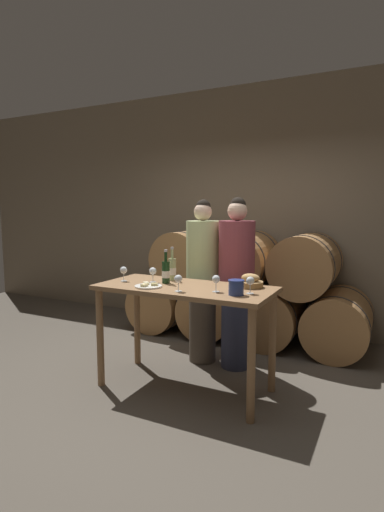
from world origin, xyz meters
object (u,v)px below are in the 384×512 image
at_px(person_right, 236,283).
at_px(wine_glass_right, 216,280).
at_px(person_left, 203,280).
at_px(wine_glass_center, 178,280).
at_px(bread_basket, 250,282).
at_px(wine_bottle_red, 166,272).
at_px(wine_glass_far_left, 124,271).
at_px(cheese_plate, 148,286).
at_px(wine_glass_left, 153,272).
at_px(blue_crock, 236,287).
at_px(wine_bottle_white, 172,269).
at_px(tasting_table, 185,302).
at_px(wine_glass_far_right, 250,281).

relative_size(person_right, wine_glass_right, 12.39).
height_order(person_left, wine_glass_center, person_left).
relative_size(bread_basket, wine_glass_right, 1.57).
relative_size(wine_bottle_red, bread_basket, 1.42).
bearing_deg(wine_glass_far_left, wine_glass_right, -2.95).
height_order(person_right, cheese_plate, person_right).
xyz_separation_m(wine_glass_left, wine_glass_right, (0.68, -0.13, 0.00)).
bearing_deg(wine_glass_far_left, blue_crock, -4.29).
distance_m(wine_bottle_white, blue_crock, 0.83).
height_order(tasting_table, wine_bottle_red, wine_bottle_red).
bearing_deg(cheese_plate, person_right, 59.82).
height_order(wine_bottle_red, wine_glass_right, wine_bottle_red).
bearing_deg(wine_bottle_white, blue_crock, -23.52).
relative_size(bread_basket, wine_glass_center, 1.57).
relative_size(cheese_plate, wine_glass_far_left, 1.71).
xyz_separation_m(tasting_table, wine_bottle_white, (-0.24, 0.20, 0.25)).
xyz_separation_m(wine_glass_far_left, wine_glass_right, (0.96, -0.05, 0.00)).
bearing_deg(wine_bottle_white, wine_glass_center, -54.96).
bearing_deg(person_right, wine_bottle_red, -125.59).
distance_m(blue_crock, wine_glass_center, 0.48).
xyz_separation_m(wine_glass_left, wine_glass_center, (0.40, -0.25, 0.00)).
relative_size(cheese_plate, wine_glass_far_right, 1.71).
xyz_separation_m(cheese_plate, wine_glass_far_left, (-0.36, 0.13, 0.09)).
height_order(blue_crock, wine_glass_far_left, wine_glass_far_left).
xyz_separation_m(tasting_table, blue_crock, (0.53, -0.13, 0.20)).
xyz_separation_m(person_left, wine_glass_far_right, (0.75, -0.71, 0.17)).
relative_size(wine_bottle_red, wine_glass_center, 2.22).
bearing_deg(bread_basket, wine_glass_center, -137.49).
xyz_separation_m(person_left, wine_glass_left, (-0.20, -0.64, 0.17)).
relative_size(person_left, wine_glass_center, 12.25).
xyz_separation_m(wine_bottle_white, wine_glass_far_right, (0.85, -0.24, -0.01)).
relative_size(wine_bottle_white, bread_basket, 1.46).
xyz_separation_m(blue_crock, wine_glass_right, (-0.19, 0.04, 0.03)).
distance_m(person_left, wine_glass_left, 0.69).
height_order(bread_basket, wine_glass_right, wine_glass_right).
distance_m(wine_bottle_red, wine_glass_right, 0.57).
height_order(tasting_table, wine_bottle_white, wine_bottle_white).
bearing_deg(blue_crock, cheese_plate, -176.63).
relative_size(person_right, blue_crock, 13.44).
bearing_deg(wine_glass_center, cheese_plate, 172.33).
relative_size(tasting_table, wine_bottle_white, 4.89).
bearing_deg(wine_glass_far_left, person_left, 56.32).
relative_size(wine_glass_center, wine_glass_far_right, 1.00).
relative_size(tasting_table, person_right, 0.90).
distance_m(wine_glass_right, wine_glass_far_right, 0.28).
distance_m(person_left, bread_basket, 0.82).
distance_m(bread_basket, wine_glass_center, 0.64).
xyz_separation_m(tasting_table, cheese_plate, (-0.26, -0.18, 0.15)).
distance_m(person_left, wine_bottle_white, 0.51).
bearing_deg(wine_bottle_red, blue_crock, -13.36).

